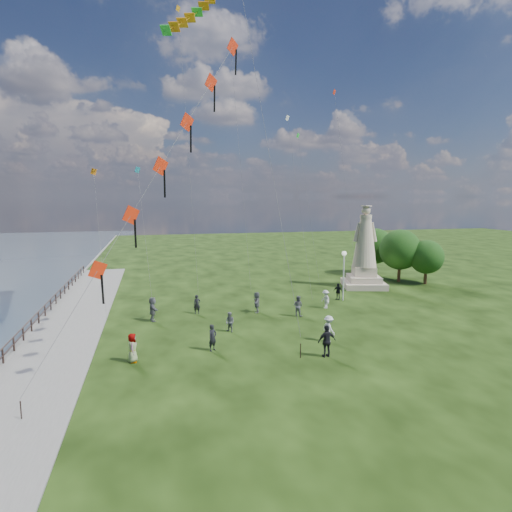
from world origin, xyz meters
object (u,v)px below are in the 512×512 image
object	(u,v)px
person_6	(197,304)
person_7	(298,306)
person_10	(133,348)
person_2	(329,328)
person_3	(327,341)
person_0	(213,338)
person_11	(257,302)
person_8	(326,299)
statue	(365,257)
person_1	(230,322)
person_9	(338,292)
person_5	(153,309)
lamppost	(344,265)

from	to	relation	value
person_6	person_7	distance (m)	8.22
person_6	person_10	world-z (taller)	person_10
person_2	person_3	bearing A→B (deg)	139.88
person_0	person_10	distance (m)	4.81
person_0	person_7	world-z (taller)	person_0
person_7	person_11	world-z (taller)	person_11
person_8	person_3	bearing A→B (deg)	-32.60
person_8	person_2	bearing A→B (deg)	-31.61
statue	person_1	world-z (taller)	statue
person_6	person_9	xyz separation A→B (m)	(13.23, 1.72, -0.01)
person_2	person_8	distance (m)	8.49
person_5	person_2	bearing A→B (deg)	-132.94
person_5	person_6	size ratio (longest dim) A/B	1.21
person_2	lamppost	bearing A→B (deg)	-44.42
lamppost	person_7	xyz separation A→B (m)	(-5.76, -3.95, -2.48)
person_0	person_6	bearing A→B (deg)	53.94
statue	person_9	world-z (taller)	statue
person_0	person_8	distance (m)	13.38
person_2	person_8	size ratio (longest dim) A/B	1.08
statue	person_11	distance (m)	15.35
person_6	person_1	bearing A→B (deg)	-72.47
statue	person_0	size ratio (longest dim) A/B	5.15
person_1	person_8	distance (m)	10.17
person_9	statue	bearing A→B (deg)	96.67
person_5	person_9	bearing A→B (deg)	-89.17
person_3	statue	bearing A→B (deg)	-126.87
person_10	person_11	size ratio (longest dim) A/B	1.00
statue	lamppost	size ratio (longest dim) A/B	1.87
statue	person_3	world-z (taller)	statue
person_0	person_5	bearing A→B (deg)	79.17
statue	person_5	distance (m)	23.20
person_10	person_5	bearing A→B (deg)	-5.66
person_11	person_6	bearing A→B (deg)	-87.34
person_8	person_5	bearing A→B (deg)	-98.66
person_7	person_11	size ratio (longest dim) A/B	0.97
lamppost	person_6	bearing A→B (deg)	-174.36
person_1	person_3	xyz separation A→B (m)	(4.78, -6.03, 0.25)
lamppost	person_11	size ratio (longest dim) A/B	2.68
person_5	person_8	size ratio (longest dim) A/B	1.18
person_11	lamppost	bearing A→B (deg)	114.68
statue	person_2	world-z (taller)	statue
person_3	person_8	world-z (taller)	person_3
person_0	person_3	size ratio (longest dim) A/B	0.86
person_3	person_11	size ratio (longest dim) A/B	1.13
person_5	person_8	bearing A→B (deg)	-97.81
person_5	person_9	world-z (taller)	person_5
statue	person_2	size ratio (longest dim) A/B	4.99
person_1	person_11	distance (m)	5.58
person_0	person_8	xyz separation A→B (m)	(10.83, 7.86, -0.04)
person_5	person_10	bearing A→B (deg)	162.74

